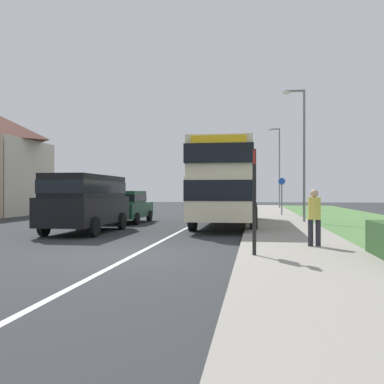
{
  "coord_description": "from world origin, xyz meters",
  "views": [
    {
      "loc": [
        3.02,
        -10.41,
        1.58
      ],
      "look_at": [
        0.68,
        5.44,
        1.6
      ],
      "focal_mm": 40.21,
      "sensor_mm": 36.0,
      "label": 1
    }
  ],
  "objects_px": {
    "bus_stop_sign": "(254,194)",
    "street_lamp_far": "(278,163)",
    "double_decker_bus": "(227,181)",
    "cycle_route_sign": "(282,195)",
    "pedestrian_at_stop": "(314,215)",
    "street_lamp_mid": "(302,146)",
    "parked_car_dark_green": "(127,205)",
    "parked_van_black": "(86,199)"
  },
  "relations": [
    {
      "from": "bus_stop_sign",
      "to": "street_lamp_far",
      "type": "bearing_deg",
      "value": 86.01
    },
    {
      "from": "double_decker_bus",
      "to": "cycle_route_sign",
      "type": "relative_size",
      "value": 3.95
    },
    {
      "from": "bus_stop_sign",
      "to": "street_lamp_far",
      "type": "xyz_separation_m",
      "value": [
        2.21,
        31.64,
        2.86
      ]
    },
    {
      "from": "bus_stop_sign",
      "to": "cycle_route_sign",
      "type": "distance_m",
      "value": 18.14
    },
    {
      "from": "double_decker_bus",
      "to": "street_lamp_far",
      "type": "bearing_deg",
      "value": 80.77
    },
    {
      "from": "pedestrian_at_stop",
      "to": "street_lamp_mid",
      "type": "relative_size",
      "value": 0.25
    },
    {
      "from": "bus_stop_sign",
      "to": "cycle_route_sign",
      "type": "bearing_deg",
      "value": 84.59
    },
    {
      "from": "pedestrian_at_stop",
      "to": "cycle_route_sign",
      "type": "distance_m",
      "value": 16.18
    },
    {
      "from": "double_decker_bus",
      "to": "street_lamp_far",
      "type": "height_order",
      "value": "street_lamp_far"
    },
    {
      "from": "bus_stop_sign",
      "to": "cycle_route_sign",
      "type": "height_order",
      "value": "bus_stop_sign"
    },
    {
      "from": "double_decker_bus",
      "to": "pedestrian_at_stop",
      "type": "relative_size",
      "value": 5.97
    },
    {
      "from": "pedestrian_at_stop",
      "to": "street_lamp_mid",
      "type": "bearing_deg",
      "value": 85.89
    },
    {
      "from": "double_decker_bus",
      "to": "parked_car_dark_green",
      "type": "distance_m",
      "value": 5.58
    },
    {
      "from": "double_decker_bus",
      "to": "street_lamp_far",
      "type": "xyz_separation_m",
      "value": [
        3.5,
        21.5,
        2.26
      ]
    },
    {
      "from": "parked_van_black",
      "to": "street_lamp_far",
      "type": "height_order",
      "value": "street_lamp_far"
    },
    {
      "from": "parked_van_black",
      "to": "cycle_route_sign",
      "type": "distance_m",
      "value": 14.65
    },
    {
      "from": "parked_van_black",
      "to": "bus_stop_sign",
      "type": "bearing_deg",
      "value": -42.3
    },
    {
      "from": "parked_van_black",
      "to": "pedestrian_at_stop",
      "type": "relative_size",
      "value": 3.06
    },
    {
      "from": "parked_car_dark_green",
      "to": "parked_van_black",
      "type": "bearing_deg",
      "value": -89.86
    },
    {
      "from": "pedestrian_at_stop",
      "to": "cycle_route_sign",
      "type": "bearing_deg",
      "value": 89.65
    },
    {
      "from": "parked_car_dark_green",
      "to": "bus_stop_sign",
      "type": "distance_m",
      "value": 13.17
    },
    {
      "from": "double_decker_bus",
      "to": "bus_stop_sign",
      "type": "bearing_deg",
      "value": -82.75
    },
    {
      "from": "parked_van_black",
      "to": "cycle_route_sign",
      "type": "xyz_separation_m",
      "value": [
        8.29,
        12.07,
        0.09
      ]
    },
    {
      "from": "double_decker_bus",
      "to": "street_lamp_mid",
      "type": "bearing_deg",
      "value": 26.75
    },
    {
      "from": "pedestrian_at_stop",
      "to": "street_lamp_far",
      "type": "distance_m",
      "value": 29.96
    },
    {
      "from": "parked_van_black",
      "to": "street_lamp_far",
      "type": "bearing_deg",
      "value": 71.1
    },
    {
      "from": "bus_stop_sign",
      "to": "pedestrian_at_stop",
      "type": "bearing_deg",
      "value": 49.49
    },
    {
      "from": "double_decker_bus",
      "to": "parked_van_black",
      "type": "height_order",
      "value": "double_decker_bus"
    },
    {
      "from": "parked_van_black",
      "to": "bus_stop_sign",
      "type": "xyz_separation_m",
      "value": [
        6.58,
        -5.98,
        0.2
      ]
    },
    {
      "from": "parked_van_black",
      "to": "bus_stop_sign",
      "type": "distance_m",
      "value": 8.89
    },
    {
      "from": "double_decker_bus",
      "to": "cycle_route_sign",
      "type": "xyz_separation_m",
      "value": [
        3.0,
        7.92,
        -0.71
      ]
    },
    {
      "from": "double_decker_bus",
      "to": "cycle_route_sign",
      "type": "bearing_deg",
      "value": 69.25
    },
    {
      "from": "pedestrian_at_stop",
      "to": "cycle_route_sign",
      "type": "height_order",
      "value": "cycle_route_sign"
    },
    {
      "from": "parked_car_dark_green",
      "to": "street_lamp_mid",
      "type": "relative_size",
      "value": 0.62
    },
    {
      "from": "street_lamp_mid",
      "to": "street_lamp_far",
      "type": "bearing_deg",
      "value": 90.38
    },
    {
      "from": "parked_car_dark_green",
      "to": "street_lamp_far",
      "type": "xyz_separation_m",
      "value": [
        8.8,
        20.25,
        3.49
      ]
    },
    {
      "from": "cycle_route_sign",
      "to": "bus_stop_sign",
      "type": "bearing_deg",
      "value": -95.41
    },
    {
      "from": "double_decker_bus",
      "to": "street_lamp_far",
      "type": "distance_m",
      "value": 21.9
    },
    {
      "from": "parked_van_black",
      "to": "street_lamp_mid",
      "type": "bearing_deg",
      "value": 33.89
    },
    {
      "from": "parked_car_dark_green",
      "to": "pedestrian_at_stop",
      "type": "height_order",
      "value": "pedestrian_at_stop"
    },
    {
      "from": "street_lamp_far",
      "to": "bus_stop_sign",
      "type": "bearing_deg",
      "value": -93.99
    },
    {
      "from": "pedestrian_at_stop",
      "to": "bus_stop_sign",
      "type": "xyz_separation_m",
      "value": [
        -1.61,
        -1.89,
        0.56
      ]
    }
  ]
}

